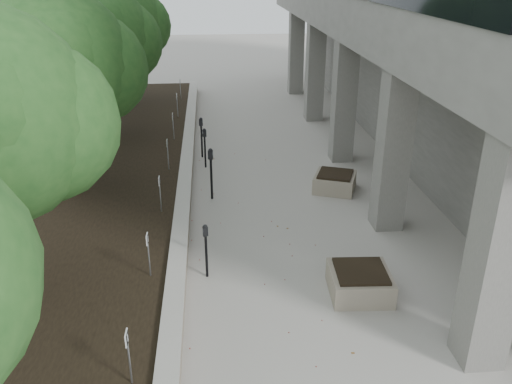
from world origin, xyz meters
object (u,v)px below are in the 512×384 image
parking_meter_4 (205,148)px  planter_front (360,282)px  parking_meter_2 (206,251)px  crabapple_tree_3 (62,95)px  crabapple_tree_5 (120,41)px  planter_back (335,181)px  crabapple_tree_4 (98,61)px  parking_meter_5 (202,138)px  parking_meter_3 (211,174)px

parking_meter_4 → planter_front: 8.19m
parking_meter_2 → planter_front: bearing=-27.3°
crabapple_tree_3 → planter_front: bearing=-36.3°
crabapple_tree_5 → planter_back: bearing=-52.4°
parking_meter_4 → planter_back: (3.84, -2.23, -0.40)m
crabapple_tree_3 → crabapple_tree_4: (0.00, 5.00, 0.00)m
parking_meter_2 → planter_front: parking_meter_2 is taller
parking_meter_5 → planter_back: (3.95, -3.24, -0.44)m
parking_meter_2 → parking_meter_3: 4.09m
crabapple_tree_5 → parking_meter_3: crabapple_tree_5 is taller
crabapple_tree_3 → parking_meter_2: 5.93m
crabapple_tree_4 → planter_back: bearing=-31.9°
parking_meter_3 → parking_meter_4: bearing=107.6°
parking_meter_4 → planter_front: parking_meter_4 is taller
crabapple_tree_3 → crabapple_tree_5: bearing=90.0°
crabapple_tree_3 → crabapple_tree_5: 10.00m
crabapple_tree_4 → planter_front: size_ratio=4.49×
crabapple_tree_5 → planter_front: size_ratio=4.49×
parking_meter_4 → planter_front: size_ratio=1.11×
parking_meter_5 → planter_back: parking_meter_5 is taller
crabapple_tree_4 → parking_meter_4: bearing=-33.7°
crabapple_tree_3 → parking_meter_2: bearing=-48.2°
parking_meter_3 → planter_front: parking_meter_3 is taller
parking_meter_2 → planter_back: (3.81, 4.40, -0.36)m
crabapple_tree_5 → planter_front: 16.62m
parking_meter_3 → parking_meter_4: parking_meter_3 is taller
parking_meter_2 → parking_meter_5: bearing=80.2°
crabapple_tree_4 → planter_front: crabapple_tree_4 is taller
crabapple_tree_4 → planter_back: 9.18m
crabapple_tree_3 → parking_meter_3: (3.75, 0.07, -2.35)m
crabapple_tree_5 → planter_back: size_ratio=4.70×
crabapple_tree_5 → parking_meter_4: size_ratio=4.05×
parking_meter_3 → parking_meter_5: size_ratio=1.08×
crabapple_tree_3 → parking_meter_3: bearing=1.1°
crabapple_tree_5 → parking_meter_3: bearing=-69.3°
crabapple_tree_4 → parking_meter_4: 4.94m
crabapple_tree_3 → crabapple_tree_4: same height
crabapple_tree_4 → parking_meter_5: (3.46, -1.37, -2.41)m
parking_meter_3 → planter_front: size_ratio=1.27×
crabapple_tree_5 → parking_meter_2: (3.59, -14.01, -2.49)m
parking_meter_2 → parking_meter_3: bearing=77.0°
planter_front → planter_back: bearing=82.5°
parking_meter_4 → parking_meter_2: bearing=-108.6°
crabapple_tree_5 → parking_meter_3: (3.75, -9.93, -2.35)m
parking_meter_2 → planter_back: size_ratio=1.09×
crabapple_tree_4 → parking_meter_2: size_ratio=4.30×
parking_meter_2 → parking_meter_3: (0.16, 4.08, 0.13)m
parking_meter_3 → parking_meter_4: 2.55m
parking_meter_2 → crabapple_tree_4: bearing=100.9°
parking_meter_2 → parking_meter_5: size_ratio=0.89×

